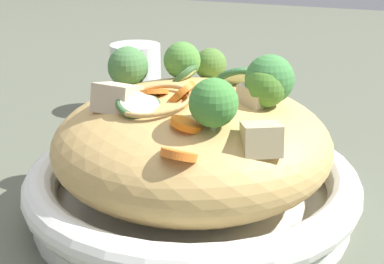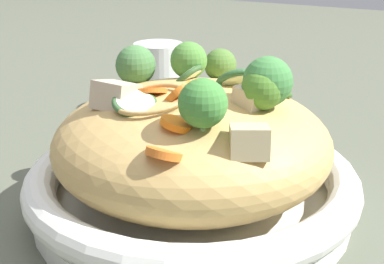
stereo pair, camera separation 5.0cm
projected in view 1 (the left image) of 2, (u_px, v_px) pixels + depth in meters
The scene contains 8 objects.
ground_plane at pixel (192, 209), 0.53m from camera, with size 3.00×3.00×0.00m, color #525747.
serving_bowl at pixel (192, 186), 0.52m from camera, with size 0.32×0.32×0.05m.
noodle_heap at pixel (192, 142), 0.50m from camera, with size 0.26×0.26×0.11m.
broccoli_florets at pixel (208, 77), 0.49m from camera, with size 0.20×0.21×0.06m.
carrot_coins at pixel (175, 115), 0.44m from camera, with size 0.11×0.10×0.04m.
zucchini_slices at pixel (213, 88), 0.50m from camera, with size 0.17×0.13×0.04m.
chicken_chunks at pixel (193, 110), 0.45m from camera, with size 0.09×0.17×0.04m.
drinking_glass at pixel (136, 78), 0.80m from camera, with size 0.07×0.07×0.10m.
Camera 1 is at (0.43, 0.18, 0.26)m, focal length 50.37 mm.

